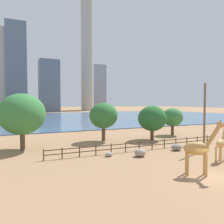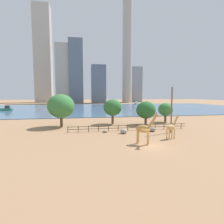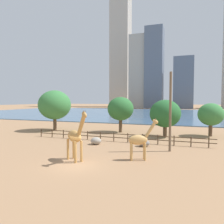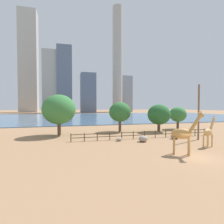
% 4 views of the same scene
% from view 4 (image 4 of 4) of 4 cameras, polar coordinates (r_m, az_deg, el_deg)
% --- Properties ---
extents(ground_plane, '(400.00, 400.00, 0.00)m').
position_cam_4_polar(ground_plane, '(97.07, -6.58, -1.49)').
color(ground_plane, '#9E7551').
extents(harbor_water, '(180.00, 86.00, 0.20)m').
position_cam_4_polar(harbor_water, '(94.10, -6.32, -1.53)').
color(harbor_water, '#476B8C').
rests_on(harbor_water, ground).
extents(giraffe_tall, '(3.01, 1.66, 4.21)m').
position_cam_4_polar(giraffe_tall, '(27.44, 28.98, -5.80)').
color(giraffe_tall, tan).
rests_on(giraffe_tall, ground).
extents(giraffe_companion, '(3.33, 2.49, 5.09)m').
position_cam_4_polar(giraffe_companion, '(21.76, 22.30, -6.57)').
color(giraffe_companion, '#C18C47').
rests_on(giraffe_companion, ground).
extents(utility_pole, '(0.28, 0.28, 9.20)m').
position_cam_4_polar(utility_pole, '(32.44, 26.43, -0.06)').
color(utility_pole, brown).
rests_on(utility_pole, ground).
extents(boulder_near_fence, '(1.44, 1.29, 0.97)m').
position_cam_4_polar(boulder_near_fence, '(28.16, 10.13, -8.58)').
color(boulder_near_fence, gray).
rests_on(boulder_near_fence, ground).
extents(boulder_by_pole, '(1.51, 1.18, 0.89)m').
position_cam_4_polar(boulder_by_pole, '(32.00, 19.88, -7.48)').
color(boulder_by_pole, gray).
rests_on(boulder_by_pole, ground).
extents(boulder_small, '(0.98, 0.71, 0.53)m').
position_cam_4_polar(boulder_small, '(28.38, 2.32, -8.92)').
color(boulder_small, gray).
rests_on(boulder_small, ground).
extents(enclosure_fence, '(26.12, 0.14, 1.30)m').
position_cam_4_polar(enclosure_fence, '(31.38, 10.98, -7.00)').
color(enclosure_fence, '#4C3826').
rests_on(enclosure_fence, ground).
extents(tree_left_large, '(4.95, 4.95, 6.00)m').
position_cam_4_polar(tree_left_large, '(39.75, 15.07, -0.84)').
color(tree_left_large, brown).
rests_on(tree_left_large, ground).
extents(tree_center_broad, '(4.79, 4.79, 6.51)m').
position_cam_4_polar(tree_center_broad, '(38.54, 2.61, -0.02)').
color(tree_center_broad, brown).
rests_on(tree_center_broad, ground).
extents(tree_right_tall, '(4.10, 4.10, 5.44)m').
position_cam_4_polar(tree_right_tall, '(46.13, 20.71, -0.77)').
color(tree_right_tall, brown).
rests_on(tree_right_tall, ground).
extents(tree_left_small, '(6.28, 6.28, 7.83)m').
position_cam_4_polar(tree_left_small, '(34.78, -16.92, 0.80)').
color(tree_left_small, brown).
rests_on(tree_left_small, ground).
extents(boat_ferry, '(1.97, 5.42, 2.38)m').
position_cam_4_polar(boat_ferry, '(135.07, 5.46, -0.14)').
color(boat_ferry, silver).
rests_on(boat_ferry, harbor_water).
extents(skyline_tower_needle, '(16.47, 13.71, 97.46)m').
position_cam_4_polar(skyline_tower_needle, '(193.24, -25.60, 14.54)').
color(skyline_tower_needle, '#B7B2A8').
rests_on(skyline_tower_needle, ground).
extents(skyline_block_central, '(9.56, 9.56, 101.47)m').
position_cam_4_polar(skyline_block_central, '(176.15, 1.81, 16.66)').
color(skyline_block_central, '#ADA89E').
rests_on(skyline_block_central, ground).
extents(skyline_tower_glass, '(13.28, 11.15, 37.76)m').
position_cam_4_polar(skyline_tower_glass, '(188.30, 4.26, 5.85)').
color(skyline_tower_glass, gray).
rests_on(skyline_tower_glass, ground).
extents(skyline_block_left, '(12.66, 12.98, 58.09)m').
position_cam_4_polar(skyline_block_left, '(161.56, -15.26, 10.10)').
color(skyline_block_left, slate).
rests_on(skyline_block_left, ground).
extents(skyline_block_right, '(13.22, 12.98, 35.31)m').
position_cam_4_polar(skyline_block_right, '(160.06, -7.83, 6.12)').
color(skyline_block_right, slate).
rests_on(skyline_block_right, ground).
extents(skyline_tower_short, '(17.92, 8.97, 53.78)m').
position_cam_4_polar(skyline_tower_short, '(161.35, -18.57, 9.31)').
color(skyline_tower_short, '#ADA89E').
rests_on(skyline_tower_short, ground).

